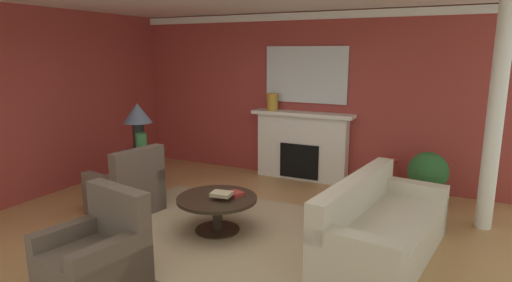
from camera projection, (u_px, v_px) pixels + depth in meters
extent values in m
plane|color=tan|center=(221.00, 235.00, 5.24)|extent=(8.43, 8.43, 0.00)
cube|color=#9E3833|center=(304.00, 97.00, 7.49)|extent=(7.09, 0.12, 2.88)
cube|color=#9E3833|center=(47.00, 102.00, 6.63)|extent=(0.12, 6.27, 2.88)
cube|color=white|center=(304.00, 16.00, 7.14)|extent=(7.09, 0.08, 0.12)
cube|color=tan|center=(218.00, 231.00, 5.36)|extent=(3.11, 2.60, 0.01)
cube|color=white|center=(302.00, 147.00, 7.46)|extent=(1.60, 0.25, 1.14)
cube|color=black|center=(301.00, 160.00, 7.49)|extent=(0.70, 0.26, 0.60)
cube|color=white|center=(302.00, 114.00, 7.31)|extent=(1.80, 0.35, 0.06)
cube|color=silver|center=(306.00, 75.00, 7.30)|extent=(1.47, 0.04, 0.96)
cube|color=beige|center=(384.00, 237.00, 4.66)|extent=(1.18, 2.20, 0.45)
cube|color=beige|center=(356.00, 194.00, 4.76)|extent=(0.49, 2.11, 0.40)
cube|color=beige|center=(352.00, 266.00, 3.87)|extent=(0.92, 0.32, 0.62)
cube|color=beige|center=(408.00, 205.00, 5.41)|extent=(0.92, 0.32, 0.62)
cube|color=brown|center=(125.00, 197.00, 5.97)|extent=(0.92, 0.92, 0.44)
cube|color=brown|center=(138.00, 168.00, 5.69)|extent=(0.29, 0.82, 0.51)
cube|color=brown|center=(143.00, 185.00, 6.22)|extent=(0.81, 0.27, 0.60)
cube|color=brown|center=(104.00, 198.00, 5.69)|extent=(0.81, 0.27, 0.60)
cube|color=brown|center=(92.00, 270.00, 3.97)|extent=(0.94, 0.94, 0.44)
cube|color=brown|center=(118.00, 212.00, 4.12)|extent=(0.82, 0.31, 0.51)
cube|color=brown|center=(73.00, 252.00, 4.15)|extent=(0.29, 0.81, 0.60)
cube|color=brown|center=(113.00, 273.00, 3.76)|extent=(0.29, 0.81, 0.60)
cylinder|color=#2D2319|center=(217.00, 199.00, 5.28)|extent=(1.00, 1.00, 0.04)
cylinder|color=#2D2319|center=(217.00, 216.00, 5.32)|extent=(0.12, 0.12, 0.41)
cylinder|color=#2D2319|center=(218.00, 230.00, 5.36)|extent=(0.56, 0.56, 0.03)
cube|color=#2D2319|center=(140.00, 152.00, 6.62)|extent=(0.56, 0.56, 0.04)
cube|color=#2D2319|center=(141.00, 174.00, 6.69)|extent=(0.10, 0.10, 0.66)
cube|color=#2D2319|center=(142.00, 193.00, 6.75)|extent=(0.45, 0.45, 0.04)
cylinder|color=black|center=(139.00, 137.00, 6.57)|extent=(0.18, 0.18, 0.45)
cone|color=#4C566B|center=(137.00, 113.00, 6.49)|extent=(0.44, 0.44, 0.30)
cylinder|color=#33703D|center=(141.00, 144.00, 6.41)|extent=(0.16, 0.16, 0.32)
cylinder|color=#B7892D|center=(272.00, 102.00, 7.49)|extent=(0.20, 0.20, 0.30)
cylinder|color=#9E3328|center=(387.00, 178.00, 6.60)|extent=(0.30, 0.30, 0.60)
cube|color=maroon|center=(235.00, 194.00, 5.32)|extent=(0.23, 0.22, 0.05)
cube|color=tan|center=(222.00, 194.00, 5.17)|extent=(0.27, 0.22, 0.05)
cylinder|color=#BCB29E|center=(426.00, 199.00, 6.11)|extent=(0.32, 0.32, 0.30)
sphere|color=#28602D|center=(428.00, 172.00, 6.02)|extent=(0.56, 0.56, 0.56)
cylinder|color=white|center=(495.00, 117.00, 5.19)|extent=(0.20, 0.20, 2.88)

